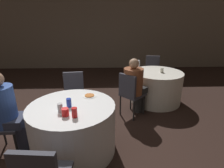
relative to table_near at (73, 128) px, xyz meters
name	(u,v)px	position (x,y,z in m)	size (l,w,h in m)	color
ground_plane	(57,154)	(-0.25, -0.10, -0.36)	(16.00, 16.00, 0.00)	black
wall_back	(87,32)	(-0.25, 4.87, 1.04)	(16.00, 0.06, 2.80)	gray
table_near	(73,128)	(0.00, 0.00, 0.00)	(1.20, 1.20, 0.72)	white
table_far	(156,87)	(1.64, 1.62, 0.00)	(1.15, 1.15, 0.72)	white
chair_near_north	(74,91)	(-0.15, 1.00, 0.18)	(0.45, 0.46, 0.89)	#383842
chair_far_north	(152,69)	(1.80, 2.60, 0.18)	(0.46, 0.46, 0.89)	#383842
chair_far_southwest	(130,91)	(0.93, 0.93, 0.18)	(0.57, 0.57, 0.89)	#383842
person_floral_shirt	(135,86)	(1.04, 1.04, 0.24)	(0.50, 0.50, 1.16)	#282828
person_blue_shirt	(8,114)	(-0.86, -0.02, 0.26)	(0.52, 0.35, 1.21)	#33384C
pizza_plate_near	(89,96)	(0.22, 0.31, 0.37)	(0.21, 0.21, 0.02)	white
soda_can_red	(74,113)	(0.10, -0.31, 0.42)	(0.07, 0.07, 0.12)	red
soda_can_blue	(69,103)	(-0.02, -0.04, 0.42)	(0.07, 0.07, 0.12)	#1E38A5
soda_can_silver	(60,108)	(-0.10, -0.18, 0.42)	(0.07, 0.07, 0.12)	silver
cup_near	(65,112)	(-0.02, -0.27, 0.41)	(0.09, 0.09, 0.10)	red
bottle_far	(138,65)	(1.21, 1.77, 0.48)	(0.09, 0.09, 0.24)	silver
cup_far	(162,70)	(1.73, 1.58, 0.41)	(0.07, 0.07, 0.10)	silver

